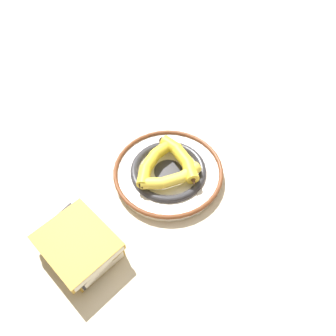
{
  "coord_description": "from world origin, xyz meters",
  "views": [
    {
      "loc": [
        0.55,
        0.11,
        0.77
      ],
      "look_at": [
        0.0,
        0.01,
        0.04
      ],
      "focal_mm": 35.0,
      "sensor_mm": 36.0,
      "label": 1
    }
  ],
  "objects_px": {
    "banana_a": "(170,179)",
    "banana_b": "(182,158)",
    "decorative_bowl": "(168,173)",
    "banana_c": "(153,161)",
    "book_stack": "(79,245)"
  },
  "relations": [
    {
      "from": "banana_a",
      "to": "banana_b",
      "type": "bearing_deg",
      "value": 45.08
    },
    {
      "from": "decorative_bowl",
      "to": "banana_a",
      "type": "distance_m",
      "value": 0.06
    },
    {
      "from": "banana_c",
      "to": "book_stack",
      "type": "distance_m",
      "value": 0.3
    },
    {
      "from": "banana_b",
      "to": "banana_a",
      "type": "bearing_deg",
      "value": 124.94
    },
    {
      "from": "banana_c",
      "to": "book_stack",
      "type": "relative_size",
      "value": 0.8
    },
    {
      "from": "decorative_bowl",
      "to": "banana_b",
      "type": "bearing_deg",
      "value": 133.72
    },
    {
      "from": "banana_a",
      "to": "banana_c",
      "type": "xyz_separation_m",
      "value": [
        -0.05,
        -0.06,
        0.0
      ]
    },
    {
      "from": "banana_a",
      "to": "book_stack",
      "type": "distance_m",
      "value": 0.28
    },
    {
      "from": "banana_c",
      "to": "banana_b",
      "type": "bearing_deg",
      "value": 123.63
    },
    {
      "from": "decorative_bowl",
      "to": "banana_c",
      "type": "distance_m",
      "value": 0.06
    },
    {
      "from": "decorative_bowl",
      "to": "banana_c",
      "type": "relative_size",
      "value": 1.7
    },
    {
      "from": "banana_b",
      "to": "book_stack",
      "type": "distance_m",
      "value": 0.35
    },
    {
      "from": "banana_a",
      "to": "decorative_bowl",
      "type": "bearing_deg",
      "value": 77.45
    },
    {
      "from": "banana_a",
      "to": "book_stack",
      "type": "relative_size",
      "value": 0.74
    },
    {
      "from": "decorative_bowl",
      "to": "book_stack",
      "type": "relative_size",
      "value": 1.36
    }
  ]
}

